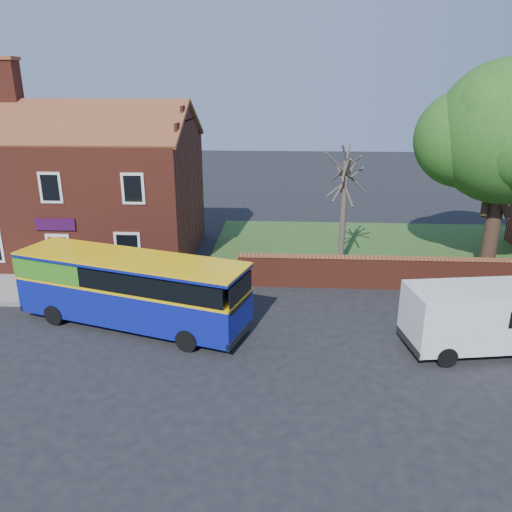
{
  "coord_description": "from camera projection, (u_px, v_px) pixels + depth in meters",
  "views": [
    {
      "loc": [
        4.18,
        -15.43,
        9.2
      ],
      "look_at": [
        2.97,
        5.0,
        2.2
      ],
      "focal_mm": 35.0,
      "sensor_mm": 36.0,
      "label": 1
    }
  ],
  "objects": [
    {
      "name": "ground",
      "position": [
        165.0,
        358.0,
        17.79
      ],
      "size": [
        120.0,
        120.0,
        0.0
      ],
      "primitive_type": "plane",
      "color": "black",
      "rests_on": "ground"
    },
    {
      "name": "pavement",
      "position": [
        47.0,
        290.0,
        23.59
      ],
      "size": [
        18.0,
        3.5,
        0.12
      ],
      "primitive_type": "cube",
      "color": "gray",
      "rests_on": "ground"
    },
    {
      "name": "kerb",
      "position": [
        29.0,
        305.0,
        21.93
      ],
      "size": [
        18.0,
        0.15,
        0.14
      ],
      "primitive_type": "cube",
      "color": "slate",
      "rests_on": "ground"
    },
    {
      "name": "grass_strip",
      "position": [
        434.0,
        250.0,
        29.33
      ],
      "size": [
        26.0,
        12.0,
        0.04
      ],
      "primitive_type": "cube",
      "color": "#426B28",
      "rests_on": "ground"
    },
    {
      "name": "shop_building",
      "position": [
        85.0,
        195.0,
        27.93
      ],
      "size": [
        12.3,
        8.13,
        10.5
      ],
      "color": "maroon",
      "rests_on": "ground"
    },
    {
      "name": "boundary_wall",
      "position": [
        471.0,
        274.0,
        23.41
      ],
      "size": [
        22.0,
        0.38,
        1.6
      ],
      "color": "maroon",
      "rests_on": "ground"
    },
    {
      "name": "bus",
      "position": [
        125.0,
        286.0,
        19.84
      ],
      "size": [
        9.76,
        5.12,
        2.89
      ],
      "rotation": [
        0.0,
        0.0,
        -0.3
      ],
      "color": "#0D1892",
      "rests_on": "ground"
    },
    {
      "name": "van_near",
      "position": [
        484.0,
        316.0,
        17.96
      ],
      "size": [
        5.78,
        3.02,
        2.42
      ],
      "rotation": [
        0.0,
        0.0,
        0.15
      ],
      "color": "white",
      "rests_on": "ground"
    },
    {
      "name": "large_tree",
      "position": [
        507.0,
        137.0,
        23.86
      ],
      "size": [
        8.63,
        6.83,
        10.53
      ],
      "color": "black",
      "rests_on": "ground"
    },
    {
      "name": "bare_tree",
      "position": [
        344.0,
        208.0,
        26.17
      ],
      "size": [
        2.29,
        2.73,
        6.1
      ],
      "color": "#4C4238",
      "rests_on": "ground"
    }
  ]
}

